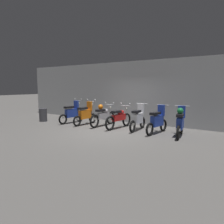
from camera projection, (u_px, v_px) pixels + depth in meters
The scene contains 10 objects.
ground_plane at pixel (109, 131), 9.28m from camera, with size 80.00×80.00×0.00m, color #565451.
back_wall at pixel (137, 92), 11.30m from camera, with size 16.00×0.30×3.26m, color #9EA0A3.
motorbike_slot_0 at pixel (72, 113), 11.36m from camera, with size 0.59×1.68×1.29m.
motorbike_slot_1 at pixel (86, 114), 10.83m from camera, with size 0.59×1.68×1.29m.
motorbike_slot_2 at pixel (103, 115), 10.47m from camera, with size 0.59×1.95×1.15m.
motorbike_slot_3 at pixel (119, 118), 9.92m from camera, with size 0.59×1.95×1.15m.
motorbike_slot_4 at pixel (138, 119), 9.46m from camera, with size 0.56×1.68×1.18m.
motorbike_slot_5 at pixel (157, 121), 8.81m from camera, with size 0.56×1.68×1.18m.
motorbike_slot_6 at pixel (180, 122), 8.28m from camera, with size 0.56×1.67×1.18m.
trash_bin at pixel (43, 115), 11.88m from camera, with size 0.43×0.43×0.72m, color #38383D.
Camera 1 is at (5.14, -7.53, 1.95)m, focal length 34.22 mm.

